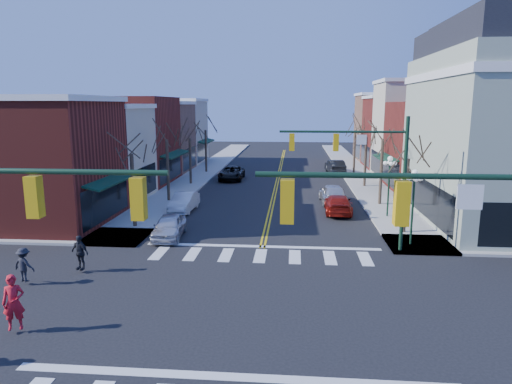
% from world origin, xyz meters
% --- Properties ---
extents(ground, '(160.00, 160.00, 0.00)m').
position_xyz_m(ground, '(0.00, 0.00, 0.00)').
color(ground, black).
rests_on(ground, ground).
extents(sidewalk_left, '(3.50, 70.00, 0.15)m').
position_xyz_m(sidewalk_left, '(-8.75, 20.00, 0.07)').
color(sidewalk_left, '#9E9B93').
rests_on(sidewalk_left, ground).
extents(sidewalk_right, '(3.50, 70.00, 0.15)m').
position_xyz_m(sidewalk_right, '(8.75, 20.00, 0.07)').
color(sidewalk_right, '#9E9B93').
rests_on(sidewalk_right, ground).
extents(bldg_left_brick_a, '(10.00, 8.50, 8.00)m').
position_xyz_m(bldg_left_brick_a, '(-15.50, 11.75, 4.00)').
color(bldg_left_brick_a, maroon).
rests_on(bldg_left_brick_a, ground).
extents(bldg_left_stucco_a, '(10.00, 7.00, 7.50)m').
position_xyz_m(bldg_left_stucco_a, '(-15.50, 19.50, 3.75)').
color(bldg_left_stucco_a, beige).
rests_on(bldg_left_stucco_a, ground).
extents(bldg_left_brick_b, '(10.00, 9.00, 8.50)m').
position_xyz_m(bldg_left_brick_b, '(-15.50, 27.50, 4.25)').
color(bldg_left_brick_b, maroon).
rests_on(bldg_left_brick_b, ground).
extents(bldg_left_tan, '(10.00, 7.50, 7.80)m').
position_xyz_m(bldg_left_tan, '(-15.50, 35.75, 3.90)').
color(bldg_left_tan, '#916650').
rests_on(bldg_left_tan, ground).
extents(bldg_left_stucco_b, '(10.00, 8.00, 8.20)m').
position_xyz_m(bldg_left_stucco_b, '(-15.50, 43.50, 4.10)').
color(bldg_left_stucco_b, beige).
rests_on(bldg_left_stucco_b, ground).
extents(bldg_right_brick_a, '(10.00, 8.50, 8.00)m').
position_xyz_m(bldg_right_brick_a, '(15.50, 25.75, 4.00)').
color(bldg_right_brick_a, maroon).
rests_on(bldg_right_brick_a, ground).
extents(bldg_right_stucco, '(10.00, 7.00, 10.00)m').
position_xyz_m(bldg_right_stucco, '(15.50, 33.50, 5.00)').
color(bldg_right_stucco, beige).
rests_on(bldg_right_stucco, ground).
extents(bldg_right_brick_b, '(10.00, 8.00, 8.50)m').
position_xyz_m(bldg_right_brick_b, '(15.50, 41.00, 4.25)').
color(bldg_right_brick_b, maroon).
rests_on(bldg_right_brick_b, ground).
extents(bldg_right_tan, '(10.00, 8.00, 9.00)m').
position_xyz_m(bldg_right_tan, '(15.50, 49.00, 4.50)').
color(bldg_right_tan, '#916650').
rests_on(bldg_right_tan, ground).
extents(traffic_mast_near_right, '(6.60, 0.28, 7.20)m').
position_xyz_m(traffic_mast_near_right, '(5.55, -7.40, 4.71)').
color(traffic_mast_near_right, '#14331E').
rests_on(traffic_mast_near_right, ground).
extents(traffic_mast_far_right, '(6.60, 0.28, 7.20)m').
position_xyz_m(traffic_mast_far_right, '(5.55, 7.40, 4.71)').
color(traffic_mast_far_right, '#14331E').
rests_on(traffic_mast_far_right, ground).
extents(lamppost_corner, '(0.36, 0.36, 4.33)m').
position_xyz_m(lamppost_corner, '(8.20, 8.50, 2.96)').
color(lamppost_corner, '#14331E').
rests_on(lamppost_corner, ground).
extents(lamppost_midblock, '(0.36, 0.36, 4.33)m').
position_xyz_m(lamppost_midblock, '(8.20, 15.00, 2.96)').
color(lamppost_midblock, '#14331E').
rests_on(lamppost_midblock, ground).
extents(tree_left_a, '(0.24, 0.24, 4.76)m').
position_xyz_m(tree_left_a, '(-8.40, 11.00, 2.38)').
color(tree_left_a, '#382B21').
rests_on(tree_left_a, ground).
extents(tree_left_b, '(0.24, 0.24, 5.04)m').
position_xyz_m(tree_left_b, '(-8.40, 19.00, 2.52)').
color(tree_left_b, '#382B21').
rests_on(tree_left_b, ground).
extents(tree_left_c, '(0.24, 0.24, 4.55)m').
position_xyz_m(tree_left_c, '(-8.40, 27.00, 2.27)').
color(tree_left_c, '#382B21').
rests_on(tree_left_c, ground).
extents(tree_left_d, '(0.24, 0.24, 4.90)m').
position_xyz_m(tree_left_d, '(-8.40, 35.00, 2.45)').
color(tree_left_d, '#382B21').
rests_on(tree_left_d, ground).
extents(tree_right_a, '(0.24, 0.24, 4.62)m').
position_xyz_m(tree_right_a, '(8.40, 11.00, 2.31)').
color(tree_right_a, '#382B21').
rests_on(tree_right_a, ground).
extents(tree_right_b, '(0.24, 0.24, 5.18)m').
position_xyz_m(tree_right_b, '(8.40, 19.00, 2.59)').
color(tree_right_b, '#382B21').
rests_on(tree_right_b, ground).
extents(tree_right_c, '(0.24, 0.24, 4.83)m').
position_xyz_m(tree_right_c, '(8.40, 27.00, 2.42)').
color(tree_right_c, '#382B21').
rests_on(tree_right_c, ground).
extents(tree_right_d, '(0.24, 0.24, 4.97)m').
position_xyz_m(tree_right_d, '(8.40, 35.00, 2.48)').
color(tree_right_d, '#382B21').
rests_on(tree_right_d, ground).
extents(car_left_near, '(1.87, 4.11, 1.37)m').
position_xyz_m(car_left_near, '(-5.63, 9.11, 0.68)').
color(car_left_near, silver).
rests_on(car_left_near, ground).
extents(car_left_mid, '(1.58, 4.18, 1.36)m').
position_xyz_m(car_left_mid, '(-6.40, 15.93, 0.68)').
color(car_left_mid, silver).
rests_on(car_left_mid, ground).
extents(car_left_far, '(2.36, 5.10, 1.41)m').
position_xyz_m(car_left_far, '(-4.80, 30.34, 0.71)').
color(car_left_far, black).
rests_on(car_left_far, ground).
extents(car_right_near, '(2.01, 4.67, 1.34)m').
position_xyz_m(car_right_near, '(4.91, 16.20, 0.67)').
color(car_right_near, maroon).
rests_on(car_right_near, ground).
extents(car_right_mid, '(2.14, 4.80, 1.60)m').
position_xyz_m(car_right_mid, '(4.80, 19.49, 0.80)').
color(car_right_mid, '#B7B7BC').
rests_on(car_right_mid, ground).
extents(car_right_far, '(2.18, 4.85, 1.54)m').
position_xyz_m(car_right_far, '(6.40, 35.98, 0.77)').
color(car_right_far, black).
rests_on(car_right_far, ground).
extents(pedestrian_red_a, '(0.84, 0.71, 1.95)m').
position_xyz_m(pedestrian_red_a, '(-7.82, -2.63, 1.13)').
color(pedestrian_red_a, red).
rests_on(pedestrian_red_a, sidewalk_left).
extents(pedestrian_dark_a, '(1.05, 0.71, 1.65)m').
position_xyz_m(pedestrian_dark_a, '(-8.25, 3.15, 0.98)').
color(pedestrian_dark_a, black).
rests_on(pedestrian_dark_a, sidewalk_left).
extents(pedestrian_dark_b, '(1.08, 0.75, 1.53)m').
position_xyz_m(pedestrian_dark_b, '(-10.00, 1.51, 0.91)').
color(pedestrian_dark_b, black).
rests_on(pedestrian_dark_b, sidewalk_left).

